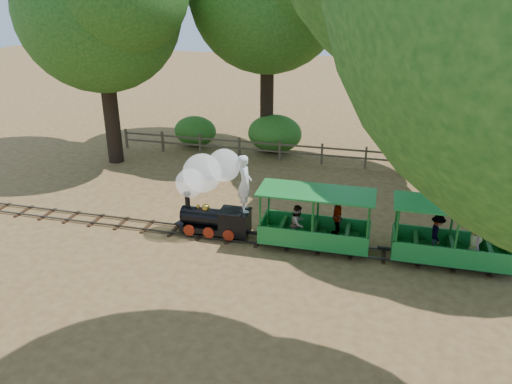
% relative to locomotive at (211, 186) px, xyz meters
% --- Properties ---
extents(ground, '(90.00, 90.00, 0.00)m').
position_rel_locomotive_xyz_m(ground, '(1.63, -0.08, -1.75)').
color(ground, olive).
rests_on(ground, ground).
extents(track, '(22.00, 1.00, 0.10)m').
position_rel_locomotive_xyz_m(track, '(1.63, -0.08, -1.68)').
color(track, '#3F3D3A').
rests_on(track, ground).
extents(locomotive, '(2.84, 1.26, 3.08)m').
position_rel_locomotive_xyz_m(locomotive, '(0.00, 0.00, 0.00)').
color(locomotive, black).
rests_on(locomotive, ground).
extents(carriage_front, '(3.58, 1.51, 1.86)m').
position_rel_locomotive_xyz_m(carriage_front, '(3.46, -0.08, -0.95)').
color(carriage_front, '#1B7E2F').
rests_on(carriage_front, track).
extents(carriage_rear, '(3.58, 1.46, 1.86)m').
position_rel_locomotive_xyz_m(carriage_rear, '(7.52, -0.08, -0.96)').
color(carriage_rear, '#1B7E2F').
rests_on(carriage_rear, track).
extents(oak_nw, '(8.75, 7.70, 10.31)m').
position_rel_locomotive_xyz_m(oak_nw, '(-6.91, 6.02, 5.42)').
color(oak_nw, '#2D2116').
rests_on(oak_nw, ground).
extents(fence, '(18.10, 0.10, 1.00)m').
position_rel_locomotive_xyz_m(fence, '(1.63, 7.92, -1.17)').
color(fence, brown).
rests_on(fence, ground).
extents(shrub_west, '(2.21, 1.70, 1.53)m').
position_rel_locomotive_xyz_m(shrub_west, '(-4.11, 9.22, -0.98)').
color(shrub_west, '#2D6B1E').
rests_on(shrub_west, ground).
extents(shrub_mid_w, '(2.70, 2.08, 1.87)m').
position_rel_locomotive_xyz_m(shrub_mid_w, '(0.09, 9.22, -0.81)').
color(shrub_mid_w, '#2D6B1E').
rests_on(shrub_mid_w, ground).
extents(shrub_mid_e, '(2.26, 1.74, 1.57)m').
position_rel_locomotive_xyz_m(shrub_mid_e, '(7.63, 9.22, -0.96)').
color(shrub_mid_e, '#2D6B1E').
rests_on(shrub_mid_e, ground).
extents(shrub_east, '(2.55, 1.96, 1.77)m').
position_rel_locomotive_xyz_m(shrub_east, '(9.67, 9.22, -0.86)').
color(shrub_east, '#2D6B1E').
rests_on(shrub_east, ground).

